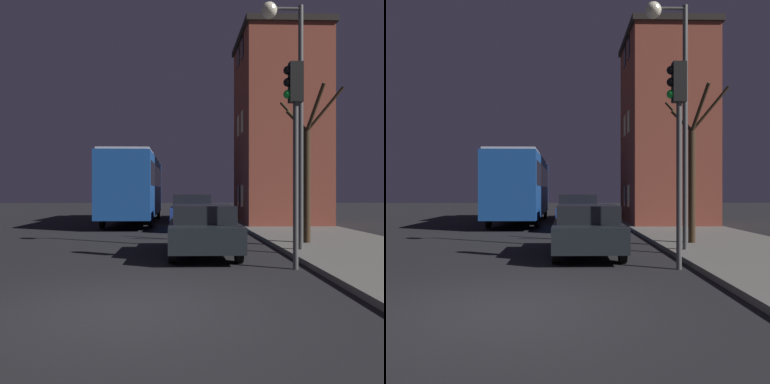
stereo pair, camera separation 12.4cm
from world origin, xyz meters
TOP-DOWN VIEW (x-y plane):
  - ground_plane at (0.00, 0.00)m, footprint 120.00×120.00m
  - brick_building at (6.08, 16.04)m, footprint 4.32×5.64m
  - streetlamp at (3.85, 5.52)m, footprint 1.20×0.46m
  - traffic_light at (3.41, 3.19)m, footprint 0.43×0.24m
  - bare_tree at (4.89, 7.10)m, footprint 1.79×1.34m
  - bus at (-1.69, 17.82)m, footprint 2.51×11.43m
  - car_near_lane at (1.46, 5.43)m, footprint 1.81×4.31m
  - car_mid_lane at (1.37, 13.39)m, footprint 1.90×4.10m
  - car_far_lane at (1.55, 21.85)m, footprint 1.81×4.73m

SIDE VIEW (x-z plane):
  - ground_plane at x=0.00m, z-range 0.00..0.00m
  - car_near_lane at x=1.46m, z-range 0.03..1.42m
  - car_far_lane at x=1.55m, z-range 0.01..1.55m
  - car_mid_lane at x=1.37m, z-range 0.01..1.64m
  - bus at x=-1.69m, z-range 0.35..4.07m
  - bare_tree at x=4.89m, z-range 0.02..4.95m
  - traffic_light at x=3.41m, z-range 1.00..5.66m
  - streetlamp at x=3.85m, z-range 1.52..8.44m
  - brick_building at x=6.08m, z-range 0.15..10.01m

